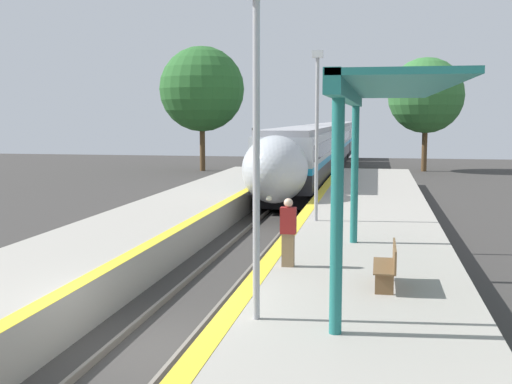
% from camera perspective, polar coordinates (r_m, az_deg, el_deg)
% --- Properties ---
extents(ground_plane, '(120.00, 120.00, 0.00)m').
position_cam_1_polar(ground_plane, '(12.98, -9.55, -13.64)').
color(ground_plane, '#383533').
extents(rail_left, '(0.08, 90.00, 0.15)m').
position_cam_1_polar(rail_left, '(13.21, -12.56, -13.00)').
color(rail_left, slate).
rests_on(rail_left, ground_plane).
extents(rail_right, '(0.08, 90.00, 0.15)m').
position_cam_1_polar(rail_right, '(12.73, -6.43, -13.64)').
color(rail_right, slate).
rests_on(rail_right, ground_plane).
extents(train, '(2.93, 59.28, 3.88)m').
position_cam_1_polar(train, '(54.73, 6.29, 4.28)').
color(train, black).
rests_on(train, ground_plane).
extents(platform_right, '(4.73, 64.00, 1.05)m').
position_cam_1_polar(platform_right, '(12.07, 8.67, -12.58)').
color(platform_right, '#9E998E').
rests_on(platform_right, ground_plane).
extents(platform_bench, '(0.44, 1.51, 0.89)m').
position_cam_1_polar(platform_bench, '(13.34, 11.69, -6.34)').
color(platform_bench, brown).
rests_on(platform_bench, platform_right).
extents(person_waiting, '(0.36, 0.22, 1.59)m').
position_cam_1_polar(person_waiting, '(14.81, 2.88, -3.53)').
color(person_waiting, '#7F6647').
rests_on(person_waiting, platform_right).
extents(railway_signal, '(0.28, 0.28, 3.90)m').
position_cam_1_polar(railway_signal, '(34.74, -0.11, 3.27)').
color(railway_signal, '#59595E').
rests_on(railway_signal, ground_plane).
extents(lamppost_near, '(0.36, 0.20, 5.59)m').
position_cam_1_polar(lamppost_near, '(10.68, 0.03, 5.30)').
color(lamppost_near, '#9E9EA3').
rests_on(lamppost_near, platform_right).
extents(lamppost_mid, '(0.36, 0.20, 5.59)m').
position_cam_1_polar(lamppost_mid, '(21.23, 5.43, 5.97)').
color(lamppost_mid, '#9E9EA3').
rests_on(lamppost_mid, platform_right).
extents(station_canopy, '(2.02, 10.61, 4.10)m').
position_cam_1_polar(station_canopy, '(13.80, 10.72, 8.09)').
color(station_canopy, '#1E6B66').
rests_on(station_canopy, platform_right).
extents(background_tree_left, '(6.99, 6.99, 10.26)m').
position_cam_1_polar(background_tree_left, '(53.67, -4.83, 9.10)').
color(background_tree_left, brown).
rests_on(background_tree_left, ground_plane).
extents(background_tree_right, '(6.17, 6.17, 9.31)m').
position_cam_1_polar(background_tree_right, '(54.77, 14.88, 8.29)').
color(background_tree_right, brown).
rests_on(background_tree_right, ground_plane).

